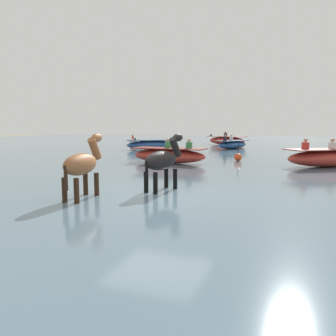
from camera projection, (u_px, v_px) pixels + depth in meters
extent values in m
plane|color=gray|center=(159.00, 206.00, 8.96)|extent=(120.00, 120.00, 0.00)
cube|color=slate|center=(230.00, 162.00, 18.21)|extent=(90.00, 90.00, 0.32)
ellipsoid|color=black|center=(161.00, 161.00, 9.28)|extent=(0.77, 1.40, 0.53)
cylinder|color=black|center=(166.00, 183.00, 9.83)|extent=(0.12, 0.12, 0.90)
cylinder|color=black|center=(175.00, 184.00, 9.65)|extent=(0.12, 0.12, 0.90)
cylinder|color=black|center=(146.00, 188.00, 9.08)|extent=(0.12, 0.12, 0.90)
cylinder|color=black|center=(155.00, 189.00, 8.90)|extent=(0.12, 0.12, 0.90)
cylinder|color=black|center=(175.00, 147.00, 9.80)|extent=(0.32, 0.52, 0.61)
ellipsoid|color=black|center=(178.00, 138.00, 9.87)|extent=(0.30, 0.49, 0.23)
cylinder|color=black|center=(147.00, 172.00, 8.80)|extent=(0.09, 0.09, 0.57)
ellipsoid|color=brown|center=(81.00, 164.00, 8.22)|extent=(0.55, 1.37, 0.54)
cylinder|color=black|center=(86.00, 190.00, 8.81)|extent=(0.13, 0.13, 0.91)
cylinder|color=black|center=(97.00, 190.00, 8.71)|extent=(0.13, 0.13, 0.91)
cylinder|color=black|center=(65.00, 197.00, 7.91)|extent=(0.13, 0.13, 0.91)
cylinder|color=black|center=(77.00, 198.00, 7.82)|extent=(0.13, 0.13, 0.91)
cylinder|color=brown|center=(95.00, 149.00, 8.85)|extent=(0.25, 0.51, 0.62)
ellipsoid|color=brown|center=(97.00, 138.00, 8.95)|extent=(0.22, 0.47, 0.23)
cylinder|color=black|center=(66.00, 178.00, 7.65)|extent=(0.09, 0.09, 0.58)
ellipsoid|color=silver|center=(134.00, 142.00, 32.87)|extent=(2.21, 2.90, 0.50)
cube|color=gray|center=(134.00, 139.00, 32.83)|extent=(2.13, 2.78, 0.04)
cube|color=black|center=(135.00, 139.00, 31.49)|extent=(0.20, 0.18, 0.18)
cube|color=red|center=(133.00, 138.00, 32.79)|extent=(0.29, 0.32, 0.30)
sphere|color=tan|center=(133.00, 135.00, 32.76)|extent=(0.18, 0.18, 0.18)
ellipsoid|color=#BC382D|center=(227.00, 141.00, 32.21)|extent=(4.19, 2.94, 0.79)
cube|color=maroon|center=(227.00, 136.00, 32.16)|extent=(4.02, 2.82, 0.04)
cube|color=black|center=(211.00, 135.00, 33.49)|extent=(0.18, 0.20, 0.18)
cube|color=#232328|center=(226.00, 135.00, 31.99)|extent=(0.31, 0.27, 0.30)
sphere|color=#A37556|center=(226.00, 132.00, 31.96)|extent=(0.18, 0.18, 0.18)
ellipsoid|color=#BC382D|center=(169.00, 156.00, 16.36)|extent=(3.79, 1.46, 0.70)
cube|color=maroon|center=(169.00, 148.00, 16.32)|extent=(3.64, 1.40, 0.04)
cube|color=#388E51|center=(189.00, 145.00, 15.87)|extent=(0.27, 0.19, 0.30)
sphere|color=beige|center=(189.00, 140.00, 15.84)|extent=(0.18, 0.18, 0.18)
cube|color=#388E51|center=(168.00, 145.00, 16.20)|extent=(0.27, 0.19, 0.30)
sphere|color=beige|center=(168.00, 140.00, 16.17)|extent=(0.18, 0.18, 0.18)
ellipsoid|color=#28518E|center=(152.00, 145.00, 25.96)|extent=(3.91, 3.38, 0.68)
cube|color=navy|center=(152.00, 140.00, 25.91)|extent=(3.75, 3.25, 0.04)
ellipsoid|color=#BC382D|center=(330.00, 158.00, 14.87)|extent=(4.18, 3.41, 0.75)
cube|color=maroon|center=(330.00, 149.00, 14.82)|extent=(4.02, 3.27, 0.04)
cube|color=red|center=(305.00, 146.00, 14.71)|extent=(0.32, 0.29, 0.30)
sphere|color=tan|center=(306.00, 140.00, 14.68)|extent=(0.18, 0.18, 0.18)
cube|color=white|center=(332.00, 146.00, 14.70)|extent=(0.32, 0.29, 0.30)
sphere|color=tan|center=(333.00, 140.00, 14.67)|extent=(0.18, 0.18, 0.18)
ellipsoid|color=#28518E|center=(233.00, 145.00, 26.75)|extent=(2.44, 3.47, 0.62)
cube|color=navy|center=(233.00, 141.00, 26.71)|extent=(2.34, 3.33, 0.04)
cube|color=#232328|center=(225.00, 139.00, 26.08)|extent=(0.27, 0.31, 0.30)
sphere|color=#A37556|center=(225.00, 136.00, 26.05)|extent=(0.18, 0.18, 0.18)
cube|color=white|center=(231.00, 139.00, 26.78)|extent=(0.27, 0.31, 0.30)
sphere|color=tan|center=(231.00, 136.00, 26.75)|extent=(0.18, 0.18, 0.18)
sphere|color=#E54C1E|center=(238.00, 157.00, 17.34)|extent=(0.39, 0.39, 0.39)
cylinder|color=black|center=(238.00, 148.00, 17.28)|extent=(0.04, 0.04, 0.51)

